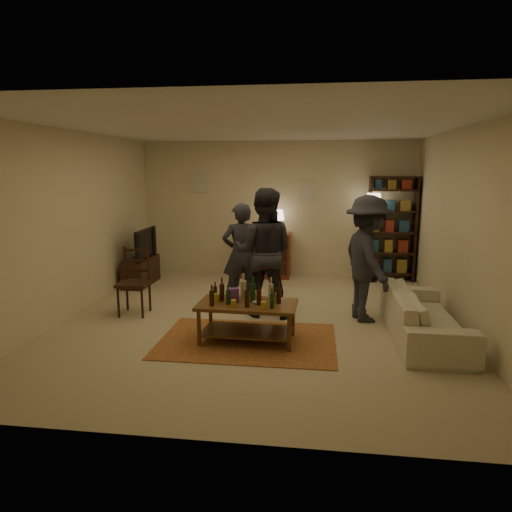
% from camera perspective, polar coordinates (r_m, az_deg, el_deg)
% --- Properties ---
extents(floor, '(6.00, 6.00, 0.00)m').
position_cam_1_polar(floor, '(6.63, 0.21, -8.04)').
color(floor, '#C6B793').
rests_on(floor, ground).
extents(room_shell, '(6.00, 6.00, 6.00)m').
position_cam_1_polar(room_shell, '(9.32, -1.43, 8.77)').
color(room_shell, beige).
rests_on(room_shell, ground).
extents(rug, '(2.20, 1.50, 0.01)m').
position_cam_1_polar(rug, '(5.87, -1.07, -10.52)').
color(rug, maroon).
rests_on(rug, ground).
extents(coffee_table, '(1.24, 0.71, 0.84)m').
position_cam_1_polar(coffee_table, '(5.73, -1.15, -6.53)').
color(coffee_table, brown).
rests_on(coffee_table, ground).
extents(dining_chair, '(0.46, 0.46, 1.02)m').
position_cam_1_polar(dining_chair, '(7.05, -14.90, -2.72)').
color(dining_chair, '#321C10').
rests_on(dining_chair, ground).
extents(tv_stand, '(0.40, 1.00, 1.06)m').
position_cam_1_polar(tv_stand, '(8.83, -14.19, -1.01)').
color(tv_stand, '#321C10').
rests_on(tv_stand, ground).
extents(dresser, '(1.00, 0.50, 1.36)m').
position_cam_1_polar(dresser, '(9.14, 1.18, 0.29)').
color(dresser, maroon).
rests_on(dresser, ground).
extents(bookshelf, '(0.90, 0.34, 2.02)m').
position_cam_1_polar(bookshelf, '(9.19, 16.56, 3.42)').
color(bookshelf, '#321C10').
rests_on(bookshelf, ground).
extents(floor_lamp, '(0.36, 0.36, 1.70)m').
position_cam_1_polar(floor_lamp, '(8.97, 14.44, 5.97)').
color(floor_lamp, black).
rests_on(floor_lamp, ground).
extents(sofa, '(0.81, 2.08, 0.61)m').
position_cam_1_polar(sofa, '(6.26, 20.26, -6.92)').
color(sofa, beige).
rests_on(sofa, ground).
extents(person_left, '(0.70, 0.59, 1.63)m').
position_cam_1_polar(person_left, '(7.24, -1.94, 0.24)').
color(person_left, '#2A2A32').
rests_on(person_left, ground).
extents(person_right, '(0.96, 0.78, 1.88)m').
position_cam_1_polar(person_right, '(6.66, 0.98, 0.42)').
color(person_right, '#28262E').
rests_on(person_right, ground).
extents(person_by_sofa, '(0.97, 1.30, 1.79)m').
position_cam_1_polar(person_by_sofa, '(6.62, 13.73, -0.34)').
color(person_by_sofa, '#292932').
rests_on(person_by_sofa, ground).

